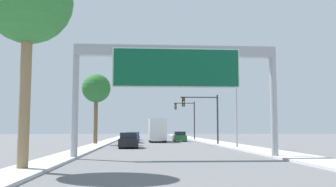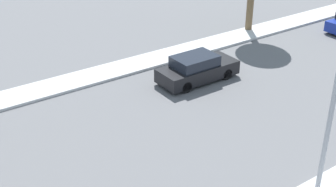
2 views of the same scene
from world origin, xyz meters
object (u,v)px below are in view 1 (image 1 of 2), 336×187
(car_mid_center, at_px, (135,136))
(car_mid_left, at_px, (180,137))
(car_mid_right, at_px, (133,138))
(car_far_right, at_px, (129,141))
(sign_gantry, at_px, (176,68))
(truck_box_primary, at_px, (157,130))
(traffic_light_mid_block, at_px, (188,115))
(palm_tree_background, at_px, (96,89))
(traffic_light_near_intersection, at_px, (205,111))
(palm_tree_foreground, at_px, (28,2))
(street_lamp_right, at_px, (232,97))

(car_mid_center, bearing_deg, car_mid_left, -49.54)
(car_mid_right, height_order, car_far_right, car_far_right)
(sign_gantry, relative_size, car_mid_center, 3.08)
(sign_gantry, xyz_separation_m, truck_box_primary, (0.00, 31.25, -4.07))
(car_mid_right, xyz_separation_m, car_far_right, (0.00, -14.47, 0.03))
(car_mid_right, distance_m, traffic_light_mid_block, 15.35)
(truck_box_primary, xyz_separation_m, palm_tree_background, (-7.83, -9.22, 5.02))
(traffic_light_mid_block, bearing_deg, traffic_light_near_intersection, -91.14)
(palm_tree_foreground, bearing_deg, car_mid_left, 74.76)
(traffic_light_mid_block, height_order, palm_tree_foreground, palm_tree_foreground)
(car_mid_right, distance_m, palm_tree_foreground, 36.09)
(sign_gantry, xyz_separation_m, palm_tree_foreground, (-7.43, -6.80, 1.88))
(car_mid_center, xyz_separation_m, palm_tree_background, (-4.33, -19.49, 6.09))
(car_mid_left, distance_m, street_lamp_right, 22.41)
(car_mid_right, distance_m, palm_tree_background, 9.79)
(traffic_light_near_intersection, bearing_deg, sign_gantry, -104.71)
(truck_box_primary, xyz_separation_m, street_lamp_right, (6.46, -19.74, 3.25))
(sign_gantry, distance_m, car_far_right, 15.22)
(car_mid_left, xyz_separation_m, truck_box_primary, (-3.50, -2.07, 1.02))
(sign_gantry, distance_m, car_mid_center, 41.99)
(palm_tree_background, bearing_deg, traffic_light_near_intersection, -8.31)
(car_mid_right, relative_size, traffic_light_near_intersection, 0.79)
(truck_box_primary, xyz_separation_m, traffic_light_mid_block, (5.68, 8.87, 2.66))
(traffic_light_mid_block, distance_m, palm_tree_background, 22.70)
(car_far_right, height_order, traffic_light_near_intersection, traffic_light_near_intersection)
(sign_gantry, xyz_separation_m, car_mid_center, (-3.50, 41.53, -5.14))
(car_mid_left, bearing_deg, traffic_light_mid_block, 72.22)
(sign_gantry, bearing_deg, palm_tree_foreground, -137.52)
(traffic_light_near_intersection, xyz_separation_m, traffic_light_mid_block, (0.40, 20.00, 0.35))
(car_mid_left, relative_size, car_far_right, 0.95)
(palm_tree_background, bearing_deg, car_mid_left, 44.88)
(truck_box_primary, height_order, traffic_light_near_intersection, traffic_light_near_intersection)
(car_mid_center, bearing_deg, traffic_light_mid_block, -8.71)
(palm_tree_foreground, bearing_deg, truck_box_primary, 78.95)
(car_mid_center, xyz_separation_m, street_lamp_right, (9.96, -30.01, 4.31))
(sign_gantry, distance_m, street_lamp_right, 13.23)
(traffic_light_near_intersection, relative_size, palm_tree_background, 0.69)
(sign_gantry, distance_m, car_mid_left, 33.89)
(traffic_light_near_intersection, distance_m, street_lamp_right, 8.73)
(car_mid_right, height_order, palm_tree_foreground, palm_tree_foreground)
(car_mid_center, bearing_deg, palm_tree_background, -102.53)
(street_lamp_right, bearing_deg, traffic_light_near_intersection, 97.77)
(car_mid_left, bearing_deg, car_far_right, -109.84)
(car_mid_center, xyz_separation_m, car_mid_left, (7.00, -8.21, 0.05))
(car_mid_right, xyz_separation_m, traffic_light_mid_block, (9.18, 11.73, 3.70))
(car_far_right, distance_m, street_lamp_right, 11.09)
(car_far_right, bearing_deg, car_mid_left, 70.16)
(sign_gantry, bearing_deg, street_lamp_right, 60.72)
(car_mid_right, relative_size, palm_tree_background, 0.55)
(car_far_right, xyz_separation_m, palm_tree_foreground, (-3.93, -20.72, 6.96))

